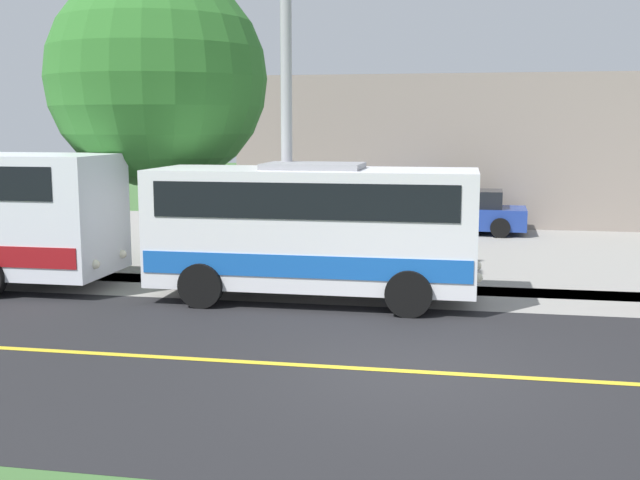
{
  "coord_description": "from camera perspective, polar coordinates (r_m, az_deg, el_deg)",
  "views": [
    {
      "loc": [
        11.06,
        0.7,
        3.62
      ],
      "look_at": [
        -3.5,
        -2.0,
        1.4
      ],
      "focal_mm": 43.47,
      "sensor_mm": 36.0,
      "label": 1
    }
  ],
  "objects": [
    {
      "name": "parked_car_near",
      "position": [
        26.41,
        10.29,
        2.01
      ],
      "size": [
        2.14,
        4.46,
        1.45
      ],
      "color": "navy",
      "rests_on": "ground"
    },
    {
      "name": "sidewalk",
      "position": [
        16.67,
        7.88,
        -4.09
      ],
      "size": [
        2.4,
        100.0,
        0.01
      ],
      "primitive_type": "cube",
      "color": "gray",
      "rests_on": "ground"
    },
    {
      "name": "ground_plane",
      "position": [
        11.66,
        6.65,
        -9.62
      ],
      "size": [
        120.0,
        120.0,
        0.0
      ],
      "primitive_type": "plane",
      "color": "#3D6633"
    },
    {
      "name": "commercial_building",
      "position": [
        32.47,
        10.28,
        6.72
      ],
      "size": [
        10.0,
        16.09,
        5.36
      ],
      "primitive_type": "cube",
      "color": "gray",
      "rests_on": "ground"
    },
    {
      "name": "road_surface",
      "position": [
        11.65,
        6.66,
        -9.6
      ],
      "size": [
        8.0,
        100.0,
        0.01
      ],
      "primitive_type": "cube",
      "color": "black",
      "rests_on": "ground"
    },
    {
      "name": "road_centre_line",
      "position": [
        11.65,
        6.66,
        -9.58
      ],
      "size": [
        0.16,
        100.0,
        0.0
      ],
      "primitive_type": "cube",
      "color": "gold",
      "rests_on": "ground"
    },
    {
      "name": "street_light_pole",
      "position": [
        16.41,
        -2.6,
        12.59
      ],
      "size": [
        1.97,
        0.24,
        8.74
      ],
      "color": "#9E9EA3",
      "rests_on": "ground"
    },
    {
      "name": "parking_lot_surface",
      "position": [
        23.85,
        15.92,
        -0.53
      ],
      "size": [
        14.0,
        36.0,
        0.01
      ],
      "primitive_type": "cube",
      "color": "gray",
      "rests_on": "ground"
    },
    {
      "name": "shuttle_bus_front",
      "position": [
        15.96,
        -0.47,
        1.11
      ],
      "size": [
        2.61,
        6.75,
        2.84
      ],
      "color": "white",
      "rests_on": "ground"
    },
    {
      "name": "tree_curbside",
      "position": [
        19.96,
        -11.86,
        11.55
      ],
      "size": [
        5.42,
        5.42,
        7.45
      ],
      "color": "#4C3826",
      "rests_on": "ground"
    }
  ]
}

